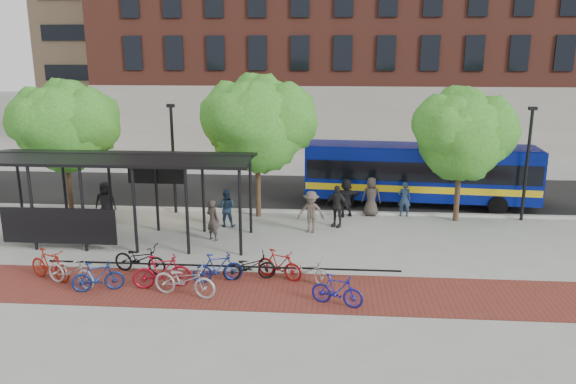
# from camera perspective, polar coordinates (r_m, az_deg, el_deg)

# --- Properties ---
(ground) EXTENTS (160.00, 160.00, 0.00)m
(ground) POSITION_cam_1_polar(r_m,az_deg,el_deg) (22.83, 3.43, -4.99)
(ground) COLOR #9E9E99
(ground) RESTS_ON ground
(asphalt_street) EXTENTS (160.00, 8.00, 0.01)m
(asphalt_street) POSITION_cam_1_polar(r_m,az_deg,el_deg) (30.50, 3.72, -0.04)
(asphalt_street) COLOR black
(asphalt_street) RESTS_ON ground
(curb) EXTENTS (160.00, 0.25, 0.12)m
(curb) POSITION_cam_1_polar(r_m,az_deg,el_deg) (26.63, 3.60, -2.04)
(curb) COLOR #B7B7B2
(curb) RESTS_ON ground
(brick_strip) EXTENTS (24.00, 3.00, 0.01)m
(brick_strip) POSITION_cam_1_polar(r_m,az_deg,el_deg) (18.33, -3.24, -9.97)
(brick_strip) COLOR maroon
(brick_strip) RESTS_ON ground
(bike_rack_rail) EXTENTS (12.00, 0.05, 0.95)m
(bike_rack_rail) POSITION_cam_1_polar(r_m,az_deg,el_deg) (19.35, -6.75, -8.71)
(bike_rack_rail) COLOR black
(bike_rack_rail) RESTS_ON ground
(building_brick) EXTENTS (55.00, 14.00, 20.00)m
(building_brick) POSITION_cam_1_polar(r_m,az_deg,el_deg) (48.60, 16.65, 16.61)
(building_brick) COLOR brown
(building_brick) RESTS_ON ground
(bus_shelter) EXTENTS (10.60, 3.07, 3.60)m
(bus_shelter) POSITION_cam_1_polar(r_m,az_deg,el_deg) (23.15, -17.06, 2.37)
(bus_shelter) COLOR black
(bus_shelter) RESTS_ON ground
(tree_a) EXTENTS (4.90, 4.00, 6.18)m
(tree_a) POSITION_cam_1_polar(r_m,az_deg,el_deg) (27.94, -21.68, 6.52)
(tree_a) COLOR #382619
(tree_a) RESTS_ON ground
(tree_b) EXTENTS (5.15, 4.20, 6.47)m
(tree_b) POSITION_cam_1_polar(r_m,az_deg,el_deg) (25.30, -2.91, 7.29)
(tree_b) COLOR #382619
(tree_b) RESTS_ON ground
(tree_c) EXTENTS (4.66, 3.80, 5.92)m
(tree_c) POSITION_cam_1_polar(r_m,az_deg,el_deg) (25.80, 17.43, 5.89)
(tree_c) COLOR #382619
(tree_c) RESTS_ON ground
(lamp_post_left) EXTENTS (0.35, 0.20, 5.12)m
(lamp_post_left) POSITION_cam_1_polar(r_m,az_deg,el_deg) (26.63, -11.59, 3.64)
(lamp_post_left) COLOR black
(lamp_post_left) RESTS_ON ground
(lamp_post_right) EXTENTS (0.35, 0.20, 5.12)m
(lamp_post_right) POSITION_cam_1_polar(r_m,az_deg,el_deg) (27.04, 23.14, 2.94)
(lamp_post_right) COLOR black
(lamp_post_right) RESTS_ON ground
(bus) EXTENTS (11.29, 3.35, 3.00)m
(bus) POSITION_cam_1_polar(r_m,az_deg,el_deg) (28.39, 13.23, 2.10)
(bus) COLOR navy
(bus) RESTS_ON ground
(bike_1) EXTENTS (1.85, 1.18, 1.08)m
(bike_1) POSITION_cam_1_polar(r_m,az_deg,el_deg) (20.52, -23.03, -6.81)
(bike_1) COLOR maroon
(bike_1) RESTS_ON ground
(bike_2) EXTENTS (2.12, 1.38, 1.05)m
(bike_2) POSITION_cam_1_polar(r_m,az_deg,el_deg) (19.78, -21.19, -7.45)
(bike_2) COLOR #BABABD
(bike_2) RESTS_ON ground
(bike_3) EXTENTS (1.70, 0.91, 0.98)m
(bike_3) POSITION_cam_1_polar(r_m,az_deg,el_deg) (19.07, -18.76, -8.15)
(bike_3) COLOR navy
(bike_3) RESTS_ON ground
(bike_4) EXTENTS (2.09, 1.12, 1.04)m
(bike_4) POSITION_cam_1_polar(r_m,az_deg,el_deg) (20.15, -14.81, -6.56)
(bike_4) COLOR black
(bike_4) RESTS_ON ground
(bike_5) EXTENTS (1.94, 0.98, 1.12)m
(bike_5) POSITION_cam_1_polar(r_m,az_deg,el_deg) (18.75, -12.70, -7.89)
(bike_5) COLOR maroon
(bike_5) RESTS_ON ground
(bike_6) EXTENTS (2.20, 1.17, 1.10)m
(bike_6) POSITION_cam_1_polar(r_m,az_deg,el_deg) (18.01, -10.46, -8.75)
(bike_6) COLOR #A6A7A9
(bike_6) RESTS_ON ground
(bike_7) EXTENTS (1.74, 0.99, 1.01)m
(bike_7) POSITION_cam_1_polar(r_m,az_deg,el_deg) (18.88, -7.15, -7.65)
(bike_7) COLOR navy
(bike_7) RESTS_ON ground
(bike_8) EXTENTS (1.87, 1.00, 0.94)m
(bike_8) POSITION_cam_1_polar(r_m,az_deg,el_deg) (19.01, -3.94, -7.54)
(bike_8) COLOR black
(bike_8) RESTS_ON ground
(bike_9) EXTENTS (1.73, 1.12, 1.01)m
(bike_9) POSITION_cam_1_polar(r_m,az_deg,el_deg) (19.02, -0.88, -7.38)
(bike_9) COLOR maroon
(bike_9) RESTS_ON ground
(bike_10) EXTENTS (1.81, 1.19, 0.90)m
(bike_10) POSITION_cam_1_polar(r_m,az_deg,el_deg) (18.72, 1.93, -7.94)
(bike_10) COLOR #ACACAE
(bike_10) RESTS_ON ground
(bike_11) EXTENTS (1.70, 0.95, 0.98)m
(bike_11) POSITION_cam_1_polar(r_m,az_deg,el_deg) (17.19, 5.02, -9.92)
(bike_11) COLOR navy
(bike_11) RESTS_ON ground
(pedestrian_0) EXTENTS (1.05, 0.84, 1.87)m
(pedestrian_0) POSITION_cam_1_polar(r_m,az_deg,el_deg) (26.18, -18.05, -1.02)
(pedestrian_0) COLOR black
(pedestrian_0) RESTS_ON ground
(pedestrian_1) EXTENTS (0.74, 0.67, 1.70)m
(pedestrian_1) POSITION_cam_1_polar(r_m,az_deg,el_deg) (22.88, -7.64, -2.82)
(pedestrian_1) COLOR #362F2B
(pedestrian_1) RESTS_ON ground
(pedestrian_2) EXTENTS (0.82, 0.64, 1.67)m
(pedestrian_2) POSITION_cam_1_polar(r_m,az_deg,el_deg) (24.56, -6.30, -1.62)
(pedestrian_2) COLOR #1D3145
(pedestrian_2) RESTS_ON ground
(pedestrian_3) EXTENTS (1.23, 0.80, 1.80)m
(pedestrian_3) POSITION_cam_1_polar(r_m,az_deg,el_deg) (23.59, 2.36, -2.05)
(pedestrian_3) COLOR #4F433B
(pedestrian_3) RESTS_ON ground
(pedestrian_4) EXTENTS (1.17, 0.92, 1.85)m
(pedestrian_4) POSITION_cam_1_polar(r_m,az_deg,el_deg) (24.47, 4.98, -1.43)
(pedestrian_4) COLOR black
(pedestrian_4) RESTS_ON ground
(pedestrian_5) EXTENTS (1.70, 1.27, 1.79)m
(pedestrian_5) POSITION_cam_1_polar(r_m,az_deg,el_deg) (26.01, 5.90, -0.58)
(pedestrian_5) COLOR black
(pedestrian_5) RESTS_ON ground
(pedestrian_6) EXTENTS (0.92, 0.63, 1.82)m
(pedestrian_6) POSITION_cam_1_polar(r_m,az_deg,el_deg) (26.27, 8.46, -0.47)
(pedestrian_6) COLOR #3C3530
(pedestrian_6) RESTS_ON ground
(pedestrian_7) EXTENTS (0.61, 0.40, 1.64)m
(pedestrian_7) POSITION_cam_1_polar(r_m,az_deg,el_deg) (26.45, 11.73, -0.72)
(pedestrian_7) COLOR #21344E
(pedestrian_7) RESTS_ON ground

